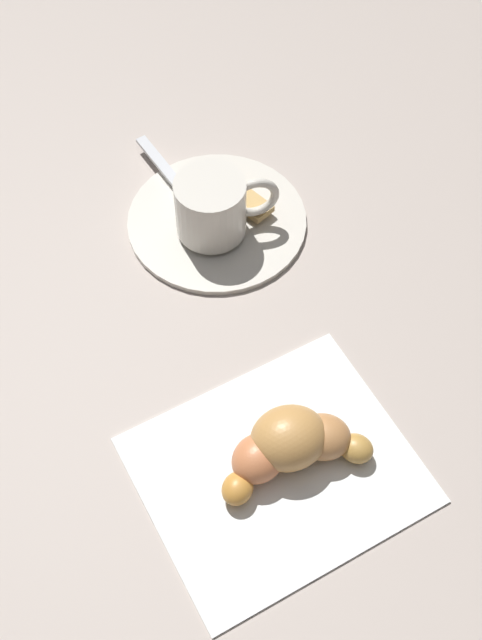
{
  "coord_description": "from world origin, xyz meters",
  "views": [
    {
      "loc": [
        -0.31,
        0.11,
        0.52
      ],
      "look_at": [
        0.01,
        0.01,
        0.02
      ],
      "focal_mm": 45.51,
      "sensor_mm": 36.0,
      "label": 1
    }
  ],
  "objects_px": {
    "napkin": "(277,469)",
    "saucer": "(211,220)",
    "espresso_cup": "(213,206)",
    "teaspoon": "(197,207)",
    "sugar_packet": "(235,192)",
    "croissant": "(290,445)"
  },
  "relations": [
    {
      "from": "saucer",
      "to": "napkin",
      "type": "distance_m",
      "value": 0.22
    },
    {
      "from": "napkin",
      "to": "croissant",
      "type": "height_order",
      "value": "croissant"
    },
    {
      "from": "napkin",
      "to": "espresso_cup",
      "type": "bearing_deg",
      "value": -4.12
    },
    {
      "from": "napkin",
      "to": "saucer",
      "type": "bearing_deg",
      "value": -4.06
    },
    {
      "from": "teaspoon",
      "to": "croissant",
      "type": "distance_m",
      "value": 0.23
    },
    {
      "from": "espresso_cup",
      "to": "croissant",
      "type": "bearing_deg",
      "value": 178.81
    },
    {
      "from": "espresso_cup",
      "to": "teaspoon",
      "type": "bearing_deg",
      "value": 21.05
    },
    {
      "from": "croissant",
      "to": "sugar_packet",
      "type": "bearing_deg",
      "value": -7.39
    },
    {
      "from": "espresso_cup",
      "to": "napkin",
      "type": "bearing_deg",
      "value": 175.88
    },
    {
      "from": "saucer",
      "to": "sugar_packet",
      "type": "bearing_deg",
      "value": -55.91
    },
    {
      "from": "napkin",
      "to": "croissant",
      "type": "relative_size",
      "value": 1.55
    },
    {
      "from": "saucer",
      "to": "teaspoon",
      "type": "relative_size",
      "value": 1.04
    },
    {
      "from": "sugar_packet",
      "to": "croissant",
      "type": "xyz_separation_m",
      "value": [
        -0.23,
        0.03,
        0.01
      ]
    },
    {
      "from": "espresso_cup",
      "to": "teaspoon",
      "type": "height_order",
      "value": "espresso_cup"
    },
    {
      "from": "teaspoon",
      "to": "sugar_packet",
      "type": "xyz_separation_m",
      "value": [
        0.01,
        -0.03,
        0.0
      ]
    },
    {
      "from": "napkin",
      "to": "croissant",
      "type": "xyz_separation_m",
      "value": [
        0.01,
        -0.01,
        0.02
      ]
    },
    {
      "from": "sugar_packet",
      "to": "saucer",
      "type": "bearing_deg",
      "value": 95.38
    },
    {
      "from": "espresso_cup",
      "to": "napkin",
      "type": "height_order",
      "value": "espresso_cup"
    },
    {
      "from": "saucer",
      "to": "sugar_packet",
      "type": "xyz_separation_m",
      "value": [
        0.02,
        -0.03,
        0.01
      ]
    },
    {
      "from": "napkin",
      "to": "croissant",
      "type": "distance_m",
      "value": 0.02
    },
    {
      "from": "teaspoon",
      "to": "espresso_cup",
      "type": "bearing_deg",
      "value": -158.95
    },
    {
      "from": "sugar_packet",
      "to": "croissant",
      "type": "height_order",
      "value": "croissant"
    }
  ]
}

